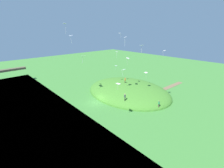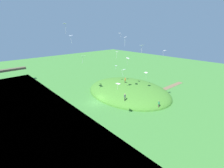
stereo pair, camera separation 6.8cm
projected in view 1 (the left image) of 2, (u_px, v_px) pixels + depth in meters
ground_plane at (96, 102)px, 39.05m from camera, size 160.00×160.00×0.00m
grass_hill at (128, 92)px, 45.76m from camera, size 20.54×26.07×5.52m
dirt_path at (168, 88)px, 49.11m from camera, size 16.40×2.31×0.04m
person_with_child at (125, 80)px, 44.61m from camera, size 0.52×0.52×1.67m
person_watching_kites at (125, 96)px, 36.22m from camera, size 0.54×0.54×1.84m
person_on_hilltop at (159, 103)px, 34.94m from camera, size 0.47×0.47×1.62m
kite_0 at (146, 73)px, 40.52m from camera, size 1.13×0.86×1.70m
kite_1 at (71, 36)px, 33.85m from camera, size 1.12×1.31×1.88m
kite_2 at (128, 58)px, 37.73m from camera, size 1.30×1.23×1.76m
kite_3 at (142, 46)px, 39.24m from camera, size 1.13×0.90×2.00m
kite_4 at (117, 52)px, 42.21m from camera, size 0.58×0.79×1.86m
kite_5 at (116, 66)px, 44.77m from camera, size 0.62×0.72×1.15m
kite_6 at (120, 33)px, 40.87m from camera, size 0.85×0.80×1.10m
kite_7 at (118, 84)px, 28.47m from camera, size 0.66×0.88×1.08m
kite_8 at (83, 56)px, 36.68m from camera, size 1.08×0.94×1.98m
kite_9 at (125, 38)px, 36.54m from camera, size 1.03×1.04×2.26m
kite_10 at (164, 51)px, 34.85m from camera, size 0.85×0.67×1.24m
kite_11 at (65, 25)px, 33.22m from camera, size 0.72×0.77×2.21m
kite_12 at (124, 70)px, 39.48m from camera, size 1.13×0.88×2.08m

